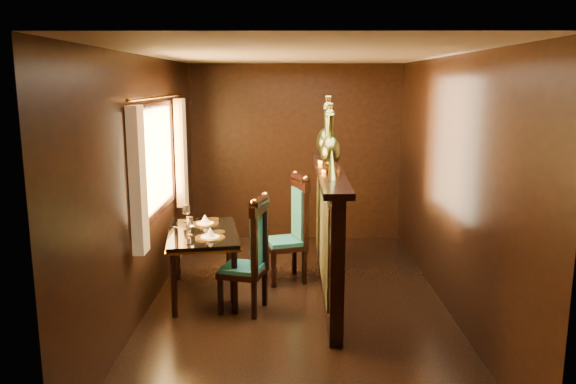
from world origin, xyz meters
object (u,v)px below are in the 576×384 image
at_px(chair_right, 294,225).
at_px(peacock_left, 331,138).
at_px(peacock_right, 327,130).
at_px(dining_table, 203,238).
at_px(chair_left, 253,252).

bearing_deg(chair_right, peacock_left, -79.85).
distance_m(chair_right, peacock_right, 1.14).
relative_size(dining_table, chair_left, 1.10).
bearing_deg(chair_right, peacock_right, -20.81).
height_order(dining_table, chair_left, chair_left).
distance_m(dining_table, chair_left, 0.71).
bearing_deg(chair_left, chair_right, 81.09).
relative_size(chair_left, peacock_left, 1.74).
relative_size(dining_table, peacock_left, 1.92).
relative_size(dining_table, chair_right, 1.05).
bearing_deg(dining_table, peacock_left, -16.61).
bearing_deg(chair_left, dining_table, 157.23).
relative_size(peacock_left, peacock_right, 0.91).
height_order(chair_left, chair_right, chair_right).
bearing_deg(chair_right, dining_table, -171.32).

